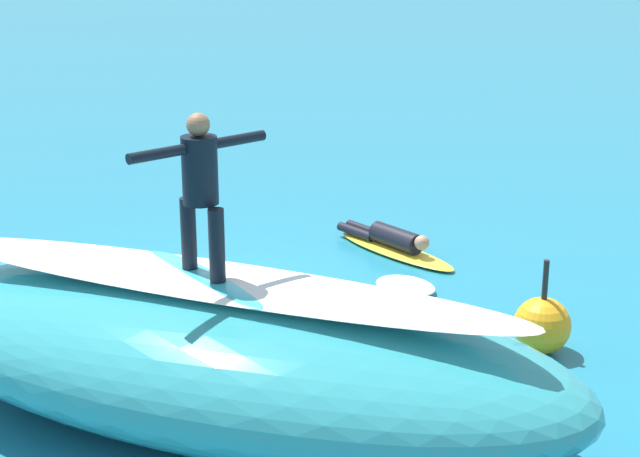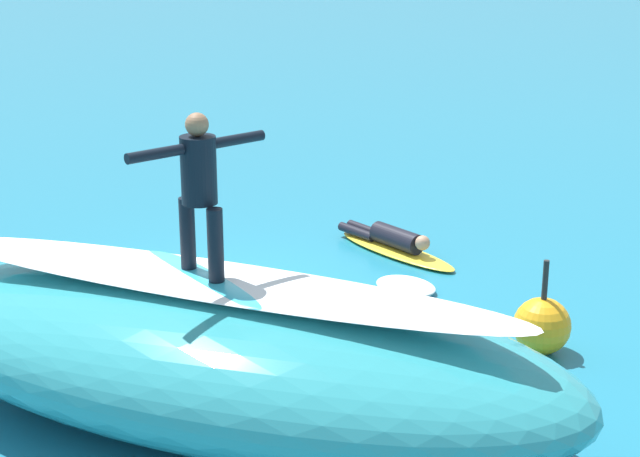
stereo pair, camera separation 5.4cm
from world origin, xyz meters
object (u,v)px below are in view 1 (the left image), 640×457
surfer_riding (200,182)px  surfboard_paddling (396,251)px  surfer_paddling (390,236)px  buoy_marker (542,325)px  surfboard_riding (204,279)px

surfer_riding → surfboard_paddling: (-1.48, -5.24, -2.39)m
surfer_riding → surfboard_paddling: surfer_riding is taller
surfer_riding → surfer_paddling: 5.93m
surfboard_paddling → buoy_marker: bearing=-17.3°
surfboard_paddling → buoy_marker: 3.72m
surfboard_riding → surfer_riding: (0.00, 0.00, 0.96)m
surfboard_riding → surfer_paddling: 5.64m
surfboard_paddling → surfer_riding: bearing=-64.0°
surfboard_riding → surfboard_paddling: (-1.48, -5.24, -1.44)m
surfer_riding → surfer_paddling: (-1.38, -5.33, -2.21)m
surfboard_riding → surfer_riding: 0.96m
surfer_riding → surfboard_riding: bearing=-49.0°
surfer_riding → buoy_marker: bearing=-107.8°
surfer_riding → surfer_paddling: surfer_riding is taller
surfboard_riding → surfboard_paddling: 5.63m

